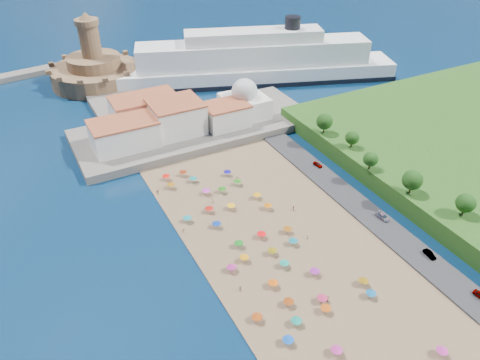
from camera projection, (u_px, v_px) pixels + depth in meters
ground at (271, 257)px, 121.15m from camera, size 700.00×700.00×0.00m
terrace at (196, 128)px, 177.83m from camera, size 90.00×36.00×3.00m
jetty at (114, 105)px, 195.27m from camera, size 18.00×70.00×2.40m
waterfront_buildings at (161, 119)px, 169.72m from camera, size 57.00×29.00×11.00m
domed_building at (244, 101)px, 179.87m from camera, size 16.00×16.00×15.00m
fortress at (95, 70)px, 214.27m from camera, size 40.00×40.00×32.40m
cruise_ship at (253, 63)px, 215.87m from camera, size 131.93×62.75×29.02m
beach_parasols at (291, 281)px, 111.35m from camera, size 32.28×115.03×2.20m
beachgoers at (264, 259)px, 119.09m from camera, size 34.13×94.80×1.88m
parked_cars at (399, 229)px, 128.31m from camera, size 2.10×68.95×1.38m
hillside_trees at (425, 186)px, 130.21m from camera, size 11.77×104.19×7.50m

